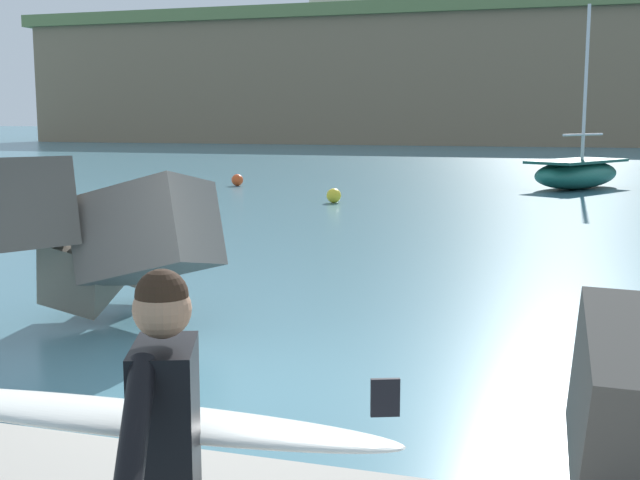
{
  "coord_description": "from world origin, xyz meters",
  "views": [
    {
      "loc": [
        3.11,
        -6.73,
        2.54
      ],
      "look_at": [
        0.87,
        0.5,
        1.4
      ],
      "focal_mm": 45.72,
      "sensor_mm": 36.0,
      "label": 1
    }
  ],
  "objects_px": {
    "boat_near_left": "(577,173)",
    "station_building_east": "(467,3)",
    "surfer_with_board": "(161,456)",
    "mooring_buoy_inner": "(334,196)",
    "station_building_annex": "(383,6)",
    "mooring_buoy_middle": "(237,180)",
    "station_building_west": "(567,11)"
  },
  "relations": [
    {
      "from": "station_building_east",
      "to": "station_building_annex",
      "type": "distance_m",
      "value": 9.6
    },
    {
      "from": "station_building_west",
      "to": "station_building_east",
      "type": "relative_size",
      "value": 1.02
    },
    {
      "from": "mooring_buoy_middle",
      "to": "station_building_annex",
      "type": "relative_size",
      "value": 0.06
    },
    {
      "from": "boat_near_left",
      "to": "station_building_annex",
      "type": "height_order",
      "value": "station_building_annex"
    },
    {
      "from": "surfer_with_board",
      "to": "mooring_buoy_middle",
      "type": "xyz_separation_m",
      "value": [
        -10.54,
        25.6,
        -1.06
      ]
    },
    {
      "from": "boat_near_left",
      "to": "station_building_east",
      "type": "distance_m",
      "value": 69.04
    },
    {
      "from": "boat_near_left",
      "to": "station_building_east",
      "type": "relative_size",
      "value": 0.87
    },
    {
      "from": "mooring_buoy_inner",
      "to": "station_building_west",
      "type": "distance_m",
      "value": 82.63
    },
    {
      "from": "station_building_east",
      "to": "surfer_with_board",
      "type": "bearing_deg",
      "value": -83.4
    },
    {
      "from": "surfer_with_board",
      "to": "mooring_buoy_inner",
      "type": "bearing_deg",
      "value": 104.48
    },
    {
      "from": "surfer_with_board",
      "to": "station_building_annex",
      "type": "relative_size",
      "value": 0.26
    },
    {
      "from": "surfer_with_board",
      "to": "station_building_west",
      "type": "bearing_deg",
      "value": 90.0
    },
    {
      "from": "station_building_annex",
      "to": "station_building_west",
      "type": "bearing_deg",
      "value": 28.31
    },
    {
      "from": "surfer_with_board",
      "to": "mooring_buoy_middle",
      "type": "relative_size",
      "value": 4.72
    },
    {
      "from": "mooring_buoy_inner",
      "to": "station_building_annex",
      "type": "distance_m",
      "value": 73.38
    },
    {
      "from": "mooring_buoy_middle",
      "to": "station_building_east",
      "type": "xyz_separation_m",
      "value": [
        -0.37,
        68.68,
        15.35
      ]
    },
    {
      "from": "station_building_west",
      "to": "boat_near_left",
      "type": "bearing_deg",
      "value": -88.76
    },
    {
      "from": "surfer_with_board",
      "to": "station_building_annex",
      "type": "height_order",
      "value": "station_building_annex"
    },
    {
      "from": "station_building_west",
      "to": "station_building_annex",
      "type": "relative_size",
      "value": 0.97
    },
    {
      "from": "surfer_with_board",
      "to": "station_building_west",
      "type": "relative_size",
      "value": 0.27
    },
    {
      "from": "station_building_annex",
      "to": "mooring_buoy_inner",
      "type": "bearing_deg",
      "value": -78.28
    },
    {
      "from": "mooring_buoy_inner",
      "to": "mooring_buoy_middle",
      "type": "bearing_deg",
      "value": 136.98
    },
    {
      "from": "mooring_buoy_middle",
      "to": "mooring_buoy_inner",
      "type": "bearing_deg",
      "value": -43.02
    },
    {
      "from": "surfer_with_board",
      "to": "mooring_buoy_middle",
      "type": "height_order",
      "value": "surfer_with_board"
    },
    {
      "from": "mooring_buoy_middle",
      "to": "station_building_west",
      "type": "xyz_separation_m",
      "value": [
        10.54,
        76.27,
        14.88
      ]
    },
    {
      "from": "mooring_buoy_middle",
      "to": "station_building_annex",
      "type": "bearing_deg",
      "value": 98.18
    },
    {
      "from": "mooring_buoy_middle",
      "to": "station_building_west",
      "type": "distance_m",
      "value": 78.42
    },
    {
      "from": "station_building_west",
      "to": "station_building_east",
      "type": "height_order",
      "value": "station_building_east"
    },
    {
      "from": "surfer_with_board",
      "to": "boat_near_left",
      "type": "distance_m",
      "value": 28.11
    },
    {
      "from": "boat_near_left",
      "to": "mooring_buoy_middle",
      "type": "bearing_deg",
      "value": -168.57
    },
    {
      "from": "surfer_with_board",
      "to": "boat_near_left",
      "type": "bearing_deg",
      "value": 86.73
    },
    {
      "from": "boat_near_left",
      "to": "station_building_annex",
      "type": "distance_m",
      "value": 68.22
    }
  ]
}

